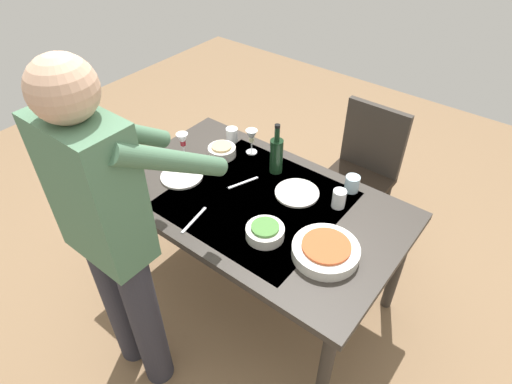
{
  "coord_description": "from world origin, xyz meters",
  "views": [
    {
      "loc": [
        -1.03,
        1.31,
        2.18
      ],
      "look_at": [
        0.0,
        0.0,
        0.77
      ],
      "focal_mm": 30.4,
      "sensor_mm": 36.0,
      "label": 1
    }
  ],
  "objects_px": {
    "dining_table": "(256,210)",
    "wine_bottle": "(276,155)",
    "wine_glass_left": "(252,137)",
    "water_cup_near_right": "(232,135)",
    "dinner_plate_far": "(182,176)",
    "wine_glass_right": "(183,141)",
    "dinner_plate_near": "(297,193)",
    "serving_bowl_pasta": "(326,250)",
    "person_server": "(112,231)",
    "side_bowl_salad": "(265,231)",
    "chair_near": "(362,167)",
    "water_cup_near_left": "(339,199)",
    "side_bowl_bread": "(222,151)",
    "water_cup_far_left": "(352,184)"
  },
  "relations": [
    {
      "from": "dining_table",
      "to": "wine_bottle",
      "type": "bearing_deg",
      "value": -76.52
    },
    {
      "from": "dining_table",
      "to": "wine_glass_left",
      "type": "relative_size",
      "value": 9.96
    },
    {
      "from": "water_cup_near_right",
      "to": "dinner_plate_far",
      "type": "distance_m",
      "value": 0.44
    },
    {
      "from": "wine_glass_right",
      "to": "dinner_plate_near",
      "type": "xyz_separation_m",
      "value": [
        -0.7,
        -0.12,
        -0.1
      ]
    },
    {
      "from": "wine_glass_left",
      "to": "serving_bowl_pasta",
      "type": "height_order",
      "value": "wine_glass_left"
    },
    {
      "from": "wine_glass_left",
      "to": "wine_glass_right",
      "type": "bearing_deg",
      "value": 43.51
    },
    {
      "from": "wine_bottle",
      "to": "serving_bowl_pasta",
      "type": "xyz_separation_m",
      "value": [
        -0.54,
        0.37,
        -0.08
      ]
    },
    {
      "from": "person_server",
      "to": "dinner_plate_far",
      "type": "height_order",
      "value": "person_server"
    },
    {
      "from": "wine_glass_left",
      "to": "serving_bowl_pasta",
      "type": "relative_size",
      "value": 0.5
    },
    {
      "from": "wine_glass_right",
      "to": "dinner_plate_far",
      "type": "distance_m",
      "value": 0.22
    },
    {
      "from": "side_bowl_salad",
      "to": "water_cup_near_right",
      "type": "bearing_deg",
      "value": -38.96
    },
    {
      "from": "chair_near",
      "to": "wine_glass_left",
      "type": "distance_m",
      "value": 0.77
    },
    {
      "from": "person_server",
      "to": "wine_bottle",
      "type": "xyz_separation_m",
      "value": [
        -0.1,
        -0.97,
        -0.13
      ]
    },
    {
      "from": "dining_table",
      "to": "person_server",
      "type": "bearing_deg",
      "value": 77.26
    },
    {
      "from": "water_cup_near_left",
      "to": "dinner_plate_near",
      "type": "relative_size",
      "value": 0.43
    },
    {
      "from": "wine_glass_right",
      "to": "side_bowl_bread",
      "type": "height_order",
      "value": "wine_glass_right"
    },
    {
      "from": "water_cup_near_left",
      "to": "water_cup_near_right",
      "type": "height_order",
      "value": "water_cup_near_left"
    },
    {
      "from": "wine_glass_left",
      "to": "side_bowl_salad",
      "type": "distance_m",
      "value": 0.69
    },
    {
      "from": "water_cup_near_right",
      "to": "dinner_plate_near",
      "type": "relative_size",
      "value": 0.37
    },
    {
      "from": "wine_bottle",
      "to": "wine_glass_right",
      "type": "xyz_separation_m",
      "value": [
        0.5,
        0.21,
        -0.01
      ]
    },
    {
      "from": "chair_near",
      "to": "dinner_plate_far",
      "type": "bearing_deg",
      "value": 55.72
    },
    {
      "from": "wine_bottle",
      "to": "wine_glass_right",
      "type": "bearing_deg",
      "value": 22.86
    },
    {
      "from": "dining_table",
      "to": "wine_glass_left",
      "type": "distance_m",
      "value": 0.46
    },
    {
      "from": "wine_glass_left",
      "to": "wine_glass_right",
      "type": "height_order",
      "value": "same"
    },
    {
      "from": "wine_bottle",
      "to": "water_cup_near_right",
      "type": "distance_m",
      "value": 0.4
    },
    {
      "from": "serving_bowl_pasta",
      "to": "wine_glass_right",
      "type": "bearing_deg",
      "value": -8.58
    },
    {
      "from": "water_cup_near_right",
      "to": "serving_bowl_pasta",
      "type": "bearing_deg",
      "value": 154.1
    },
    {
      "from": "chair_near",
      "to": "water_cup_far_left",
      "type": "relative_size",
      "value": 10.46
    },
    {
      "from": "person_server",
      "to": "chair_near",
      "type": "bearing_deg",
      "value": -103.3
    },
    {
      "from": "wine_glass_left",
      "to": "water_cup_near_left",
      "type": "height_order",
      "value": "wine_glass_left"
    },
    {
      "from": "water_cup_far_left",
      "to": "dinner_plate_far",
      "type": "xyz_separation_m",
      "value": [
        0.78,
        0.47,
        -0.04
      ]
    },
    {
      "from": "water_cup_far_left",
      "to": "wine_glass_left",
      "type": "bearing_deg",
      "value": 4.63
    },
    {
      "from": "dinner_plate_near",
      "to": "side_bowl_salad",
      "type": "bearing_deg",
      "value": 98.95
    },
    {
      "from": "wine_glass_left",
      "to": "dinner_plate_near",
      "type": "bearing_deg",
      "value": 160.48
    },
    {
      "from": "chair_near",
      "to": "dinner_plate_near",
      "type": "distance_m",
      "value": 0.7
    },
    {
      "from": "dining_table",
      "to": "dinner_plate_near",
      "type": "xyz_separation_m",
      "value": [
        -0.14,
        -0.17,
        0.08
      ]
    },
    {
      "from": "dinner_plate_near",
      "to": "wine_bottle",
      "type": "bearing_deg",
      "value": -24.13
    },
    {
      "from": "water_cup_near_right",
      "to": "side_bowl_salad",
      "type": "height_order",
      "value": "water_cup_near_right"
    },
    {
      "from": "water_cup_near_left",
      "to": "serving_bowl_pasta",
      "type": "height_order",
      "value": "water_cup_near_left"
    },
    {
      "from": "dining_table",
      "to": "chair_near",
      "type": "bearing_deg",
      "value": -103.78
    },
    {
      "from": "wine_bottle",
      "to": "chair_near",
      "type": "bearing_deg",
      "value": -114.73
    },
    {
      "from": "wine_glass_right",
      "to": "water_cup_far_left",
      "type": "bearing_deg",
      "value": -160.63
    },
    {
      "from": "serving_bowl_pasta",
      "to": "person_server",
      "type": "bearing_deg",
      "value": 43.59
    },
    {
      "from": "wine_glass_left",
      "to": "side_bowl_salad",
      "type": "xyz_separation_m",
      "value": [
        -0.47,
        0.5,
        -0.07
      ]
    },
    {
      "from": "side_bowl_salad",
      "to": "dining_table",
      "type": "bearing_deg",
      "value": -42.96
    },
    {
      "from": "chair_near",
      "to": "water_cup_near_right",
      "type": "xyz_separation_m",
      "value": [
        0.65,
        0.5,
        0.24
      ]
    },
    {
      "from": "chair_near",
      "to": "dinner_plate_near",
      "type": "relative_size",
      "value": 3.96
    },
    {
      "from": "side_bowl_bread",
      "to": "dinner_plate_far",
      "type": "distance_m",
      "value": 0.29
    },
    {
      "from": "water_cup_near_left",
      "to": "side_bowl_salad",
      "type": "relative_size",
      "value": 0.54
    },
    {
      "from": "wine_glass_left",
      "to": "dinner_plate_near",
      "type": "xyz_separation_m",
      "value": [
        -0.42,
        0.15,
        -0.1
      ]
    }
  ]
}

